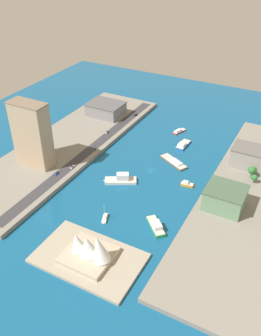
{
  "coord_description": "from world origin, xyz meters",
  "views": [
    {
      "loc": [
        -104.32,
        230.03,
        169.29
      ],
      "look_at": [
        12.73,
        11.77,
        4.45
      ],
      "focal_mm": 38.73,
      "sensor_mm": 36.0,
      "label": 1
    }
  ],
  "objects_px": {
    "hatchback_blue": "(57,173)",
    "apartment_midrise_tan": "(32,135)",
    "carpark_squat_concrete": "(250,157)",
    "sailboat_small_white": "(105,218)",
    "catamaran_blue": "(183,145)",
    "sedan_silver": "(107,132)",
    "barge_flat_brown": "(174,162)",
    "ferry_green_doubledeck": "(156,226)",
    "terminal_long_green": "(225,198)",
    "tugboat_red": "(179,131)",
    "water_taxi_orange": "(187,184)",
    "van_white": "(72,167)",
    "warehouse_low_gray": "(106,109)",
    "traffic_light_waterfront": "(95,147)",
    "ferry_white_commuter": "(121,179)",
    "suv_black": "(136,115)",
    "opera_landmark": "(89,249)"
  },
  "relations": [
    {
      "from": "hatchback_blue",
      "to": "apartment_midrise_tan",
      "type": "bearing_deg",
      "value": -11.27
    },
    {
      "from": "traffic_light_waterfront",
      "to": "ferry_white_commuter",
      "type": "bearing_deg",
      "value": 148.26
    },
    {
      "from": "van_white",
      "to": "sailboat_small_white",
      "type": "bearing_deg",
      "value": 145.33
    },
    {
      "from": "ferry_white_commuter",
      "to": "carpark_squat_concrete",
      "type": "xyz_separation_m",
      "value": [
        -84.59,
        -66.94,
        9.13
      ]
    },
    {
      "from": "ferry_white_commuter",
      "to": "barge_flat_brown",
      "type": "bearing_deg",
      "value": -120.05
    },
    {
      "from": "apartment_midrise_tan",
      "to": "tugboat_red",
      "type": "bearing_deg",
      "value": -125.78
    },
    {
      "from": "terminal_long_green",
      "to": "traffic_light_waterfront",
      "type": "xyz_separation_m",
      "value": [
        121.54,
        -20.52,
        -3.46
      ]
    },
    {
      "from": "ferry_green_doubledeck",
      "to": "van_white",
      "type": "bearing_deg",
      "value": -18.17
    },
    {
      "from": "carpark_squat_concrete",
      "to": "ferry_green_doubledeck",
      "type": "bearing_deg",
      "value": 69.73
    },
    {
      "from": "ferry_green_doubledeck",
      "to": "traffic_light_waterfront",
      "type": "distance_m",
      "value": 106.01
    },
    {
      "from": "traffic_light_waterfront",
      "to": "ferry_green_doubledeck",
      "type": "bearing_deg",
      "value": 145.19
    },
    {
      "from": "warehouse_low_gray",
      "to": "opera_landmark",
      "type": "height_order",
      "value": "opera_landmark"
    },
    {
      "from": "traffic_light_waterfront",
      "to": "sedan_silver",
      "type": "bearing_deg",
      "value": -75.38
    },
    {
      "from": "apartment_midrise_tan",
      "to": "opera_landmark",
      "type": "height_order",
      "value": "apartment_midrise_tan"
    },
    {
      "from": "ferry_white_commuter",
      "to": "van_white",
      "type": "bearing_deg",
      "value": 8.01
    },
    {
      "from": "van_white",
      "to": "suv_black",
      "type": "bearing_deg",
      "value": -90.02
    },
    {
      "from": "ferry_white_commuter",
      "to": "ferry_green_doubledeck",
      "type": "xyz_separation_m",
      "value": [
        -46.73,
        35.57,
        -0.44
      ]
    },
    {
      "from": "tugboat_red",
      "to": "warehouse_low_gray",
      "type": "distance_m",
      "value": 81.78
    },
    {
      "from": "tugboat_red",
      "to": "catamaran_blue",
      "type": "bearing_deg",
      "value": 119.51
    },
    {
      "from": "carpark_squat_concrete",
      "to": "sailboat_small_white",
      "type": "bearing_deg",
      "value": 56.74
    },
    {
      "from": "barge_flat_brown",
      "to": "sedan_silver",
      "type": "height_order",
      "value": "sedan_silver"
    },
    {
      "from": "catamaran_blue",
      "to": "sailboat_small_white",
      "type": "distance_m",
      "value": 121.08
    },
    {
      "from": "ferry_white_commuter",
      "to": "sailboat_small_white",
      "type": "relative_size",
      "value": 1.97
    },
    {
      "from": "suv_black",
      "to": "sedan_silver",
      "type": "bearing_deg",
      "value": 82.73
    },
    {
      "from": "barge_flat_brown",
      "to": "ferry_green_doubledeck",
      "type": "bearing_deg",
      "value": 104.03
    },
    {
      "from": "apartment_midrise_tan",
      "to": "hatchback_blue",
      "type": "relative_size",
      "value": 12.66
    },
    {
      "from": "catamaran_blue",
      "to": "apartment_midrise_tan",
      "type": "xyz_separation_m",
      "value": [
        96.19,
        91.11,
        29.38
      ]
    },
    {
      "from": "ferry_white_commuter",
      "to": "sedan_silver",
      "type": "relative_size",
      "value": 5.18
    },
    {
      "from": "barge_flat_brown",
      "to": "terminal_long_green",
      "type": "relative_size",
      "value": 1.04
    },
    {
      "from": "water_taxi_orange",
      "to": "van_white",
      "type": "bearing_deg",
      "value": 15.89
    },
    {
      "from": "water_taxi_orange",
      "to": "traffic_light_waterfront",
      "type": "relative_size",
      "value": 1.77
    },
    {
      "from": "sedan_silver",
      "to": "hatchback_blue",
      "type": "bearing_deg",
      "value": 90.3
    },
    {
      "from": "van_white",
      "to": "opera_landmark",
      "type": "xyz_separation_m",
      "value": [
        -66.53,
        73.86,
        4.99
      ]
    },
    {
      "from": "tugboat_red",
      "to": "terminal_long_green",
      "type": "distance_m",
      "value": 120.4
    },
    {
      "from": "ferry_white_commuter",
      "to": "hatchback_blue",
      "type": "bearing_deg",
      "value": 21.79
    },
    {
      "from": "hatchback_blue",
      "to": "traffic_light_waterfront",
      "type": "height_order",
      "value": "traffic_light_waterfront"
    },
    {
      "from": "terminal_long_green",
      "to": "water_taxi_orange",
      "type": "bearing_deg",
      "value": -25.1
    },
    {
      "from": "ferry_green_doubledeck",
      "to": "barge_flat_brown",
      "type": "bearing_deg",
      "value": -75.97
    },
    {
      "from": "ferry_white_commuter",
      "to": "warehouse_low_gray",
      "type": "height_order",
      "value": "warehouse_low_gray"
    },
    {
      "from": "traffic_light_waterfront",
      "to": "hatchback_blue",
      "type": "bearing_deg",
      "value": 78.98
    },
    {
      "from": "water_taxi_orange",
      "to": "apartment_midrise_tan",
      "type": "bearing_deg",
      "value": 15.84
    },
    {
      "from": "ferry_white_commuter",
      "to": "suv_black",
      "type": "height_order",
      "value": "ferry_white_commuter"
    },
    {
      "from": "warehouse_low_gray",
      "to": "carpark_squat_concrete",
      "type": "bearing_deg",
      "value": 170.02
    },
    {
      "from": "catamaran_blue",
      "to": "ferry_green_doubledeck",
      "type": "xyz_separation_m",
      "value": [
        -24.07,
        112.09,
        0.59
      ]
    },
    {
      "from": "carpark_squat_concrete",
      "to": "van_white",
      "type": "height_order",
      "value": "carpark_squat_concrete"
    },
    {
      "from": "sailboat_small_white",
      "to": "hatchback_blue",
      "type": "xyz_separation_m",
      "value": [
        60.61,
        -24.55,
        3.3
      ]
    },
    {
      "from": "terminal_long_green",
      "to": "barge_flat_brown",
      "type": "bearing_deg",
      "value": -36.96
    },
    {
      "from": "water_taxi_orange",
      "to": "hatchback_blue",
      "type": "relative_size",
      "value": 2.65
    },
    {
      "from": "barge_flat_brown",
      "to": "van_white",
      "type": "height_order",
      "value": "van_white"
    },
    {
      "from": "catamaran_blue",
      "to": "tugboat_red",
      "type": "height_order",
      "value": "catamaran_blue"
    }
  ]
}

